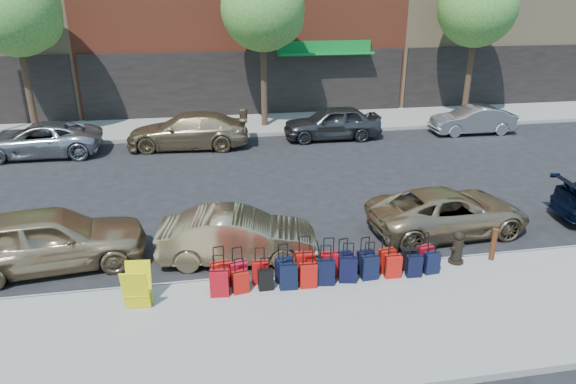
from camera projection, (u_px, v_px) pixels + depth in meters
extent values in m
plane|color=black|center=(289.00, 203.00, 16.42)|extent=(120.00, 120.00, 0.00)
cube|color=gray|center=(345.00, 322.00, 10.45)|extent=(60.00, 4.00, 0.15)
cube|color=gray|center=(253.00, 124.00, 25.53)|extent=(60.00, 4.00, 0.15)
cube|color=gray|center=(322.00, 272.00, 12.29)|extent=(60.00, 0.08, 0.15)
cube|color=gray|center=(258.00, 135.00, 23.69)|extent=(60.00, 0.08, 0.15)
cube|color=black|center=(248.00, 85.00, 26.71)|extent=(16.66, 0.15, 3.40)
cube|color=#0B6825|center=(325.00, 54.00, 26.48)|extent=(5.00, 0.91, 0.27)
cube|color=#0B6825|center=(324.00, 47.00, 26.63)|extent=(5.00, 0.10, 0.60)
cube|color=black|center=(527.00, 76.00, 29.31)|extent=(14.70, 0.15, 3.40)
cylinder|color=black|center=(27.00, 82.00, 22.53)|extent=(0.30, 0.30, 4.80)
sphere|color=#2D6A23|center=(14.00, 10.00, 21.43)|extent=(3.80, 3.80, 3.80)
sphere|color=#2D6A23|center=(31.00, 20.00, 21.67)|extent=(2.58, 2.58, 2.58)
cylinder|color=black|center=(264.00, 75.00, 24.24)|extent=(0.30, 0.30, 4.80)
sphere|color=#2D6A23|center=(263.00, 9.00, 23.14)|extent=(3.80, 3.80, 3.80)
sphere|color=#2D6A23|center=(276.00, 17.00, 23.37)|extent=(2.58, 2.58, 2.58)
cylinder|color=black|center=(470.00, 70.00, 25.94)|extent=(0.30, 0.30, 4.80)
sphere|color=#2D6A23|center=(478.00, 7.00, 24.84)|extent=(3.80, 3.80, 3.80)
sphere|color=#2D6A23|center=(488.00, 15.00, 25.08)|extent=(2.58, 2.58, 2.58)
cube|color=#B2120B|center=(220.00, 274.00, 11.47)|extent=(0.43, 0.28, 0.60)
cylinder|color=black|center=(219.00, 248.00, 11.22)|extent=(0.23, 0.06, 0.03)
cube|color=#AA0B1B|center=(239.00, 274.00, 11.51)|extent=(0.42, 0.29, 0.58)
cylinder|color=black|center=(238.00, 249.00, 11.28)|extent=(0.22, 0.08, 0.03)
cube|color=#AE0B0B|center=(260.00, 272.00, 11.61)|extent=(0.38, 0.22, 0.54)
cylinder|color=black|center=(260.00, 249.00, 11.39)|extent=(0.20, 0.05, 0.03)
cube|color=black|center=(284.00, 269.00, 11.69)|extent=(0.41, 0.26, 0.57)
cylinder|color=black|center=(284.00, 245.00, 11.46)|extent=(0.22, 0.06, 0.03)
cube|color=#A70F0A|center=(305.00, 266.00, 11.76)|extent=(0.44, 0.25, 0.66)
cylinder|color=black|center=(305.00, 238.00, 11.49)|extent=(0.25, 0.03, 0.03)
cube|color=#A50A11|center=(329.00, 265.00, 11.85)|extent=(0.42, 0.26, 0.61)
cylinder|color=black|center=(329.00, 239.00, 11.60)|extent=(0.23, 0.05, 0.03)
cube|color=black|center=(343.00, 263.00, 11.98)|extent=(0.40, 0.26, 0.56)
cylinder|color=black|center=(345.00, 240.00, 11.75)|extent=(0.21, 0.06, 0.03)
cube|color=black|center=(365.00, 262.00, 12.03)|extent=(0.40, 0.26, 0.56)
cylinder|color=black|center=(367.00, 239.00, 11.81)|extent=(0.21, 0.07, 0.03)
cube|color=#991309|center=(387.00, 260.00, 12.08)|extent=(0.42, 0.28, 0.58)
cylinder|color=black|center=(389.00, 236.00, 11.85)|extent=(0.22, 0.07, 0.03)
cube|color=black|center=(410.00, 259.00, 12.19)|extent=(0.39, 0.26, 0.53)
cylinder|color=black|center=(412.00, 237.00, 11.97)|extent=(0.20, 0.07, 0.03)
cube|color=maroon|center=(425.00, 256.00, 12.30)|extent=(0.39, 0.26, 0.54)
cylinder|color=black|center=(427.00, 234.00, 12.08)|extent=(0.21, 0.07, 0.03)
cube|color=#A00A14|center=(219.00, 283.00, 11.13)|extent=(0.42, 0.27, 0.59)
cylinder|color=black|center=(218.00, 257.00, 10.89)|extent=(0.23, 0.05, 0.03)
cube|color=#A5120A|center=(240.00, 282.00, 11.25)|extent=(0.37, 0.26, 0.51)
cylinder|color=black|center=(240.00, 260.00, 11.04)|extent=(0.19, 0.07, 0.03)
cube|color=black|center=(266.00, 280.00, 11.37)|extent=(0.33, 0.20, 0.48)
cylinder|color=black|center=(265.00, 259.00, 11.17)|extent=(0.18, 0.04, 0.03)
cube|color=black|center=(288.00, 277.00, 11.39)|extent=(0.41, 0.25, 0.58)
cylinder|color=black|center=(288.00, 251.00, 11.15)|extent=(0.22, 0.04, 0.03)
cube|color=#AD0F0B|center=(308.00, 275.00, 11.45)|extent=(0.39, 0.23, 0.56)
cylinder|color=black|center=(309.00, 251.00, 11.23)|extent=(0.21, 0.04, 0.03)
cube|color=black|center=(326.00, 272.00, 11.55)|extent=(0.43, 0.29, 0.59)
cylinder|color=black|center=(326.00, 247.00, 11.32)|extent=(0.23, 0.06, 0.03)
cube|color=black|center=(348.00, 270.00, 11.66)|extent=(0.44, 0.30, 0.59)
cylinder|color=black|center=(349.00, 245.00, 11.42)|extent=(0.23, 0.07, 0.03)
cube|color=black|center=(370.00, 268.00, 11.77)|extent=(0.40, 0.24, 0.57)
cylinder|color=black|center=(371.00, 244.00, 11.54)|extent=(0.22, 0.04, 0.03)
cube|color=#B4100B|center=(393.00, 266.00, 11.85)|extent=(0.38, 0.22, 0.55)
cylinder|color=black|center=(395.00, 243.00, 11.63)|extent=(0.21, 0.04, 0.03)
cube|color=black|center=(414.00, 266.00, 11.88)|extent=(0.36, 0.22, 0.51)
cylinder|color=black|center=(416.00, 245.00, 11.68)|extent=(0.20, 0.04, 0.03)
cube|color=black|center=(432.00, 263.00, 12.02)|extent=(0.37, 0.23, 0.52)
cylinder|color=black|center=(434.00, 241.00, 11.81)|extent=(0.20, 0.05, 0.03)
cylinder|color=black|center=(456.00, 261.00, 12.57)|extent=(0.37, 0.37, 0.06)
cylinder|color=black|center=(457.00, 249.00, 12.45)|extent=(0.25, 0.25, 0.57)
sphere|color=black|center=(459.00, 236.00, 12.32)|extent=(0.22, 0.22, 0.22)
cylinder|color=black|center=(458.00, 247.00, 12.43)|extent=(0.42, 0.24, 0.10)
cylinder|color=#38190C|center=(493.00, 245.00, 12.56)|extent=(0.13, 0.13, 0.81)
cylinder|color=#38190C|center=(496.00, 230.00, 12.41)|extent=(0.15, 0.15, 0.04)
cube|color=yellow|center=(135.00, 291.00, 10.51)|extent=(0.55, 0.29, 0.94)
cube|color=yellow|center=(139.00, 282.00, 10.83)|extent=(0.55, 0.29, 0.94)
cube|color=yellow|center=(138.00, 292.00, 10.72)|extent=(0.56, 0.40, 0.02)
imported|color=tan|center=(50.00, 239.00, 12.40)|extent=(4.67, 2.31, 1.53)
imported|color=tan|center=(238.00, 236.00, 12.78)|extent=(4.07, 1.87, 1.29)
imported|color=tan|center=(448.00, 212.00, 14.25)|extent=(4.60, 2.36, 1.24)
imported|color=#ADAFB4|center=(39.00, 140.00, 20.79)|extent=(4.85, 2.28, 1.34)
imported|color=#967F5C|center=(188.00, 131.00, 21.85)|extent=(5.31, 2.58, 1.49)
imported|color=#363638|center=(332.00, 123.00, 23.12)|extent=(4.39, 1.83, 1.49)
imported|color=#AFB2B6|center=(473.00, 120.00, 24.02)|extent=(3.91, 1.44, 1.28)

